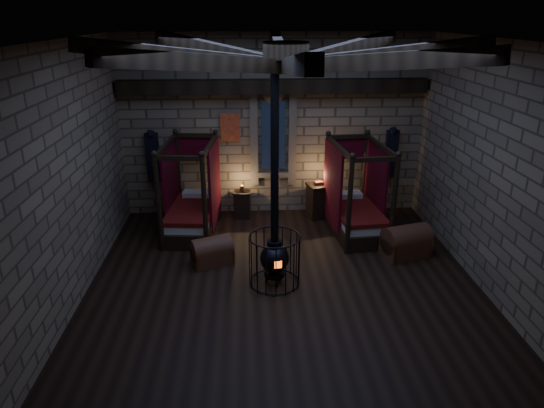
{
  "coord_description": "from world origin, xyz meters",
  "views": [
    {
      "loc": [
        -0.61,
        -7.62,
        4.58
      ],
      "look_at": [
        -0.18,
        0.6,
        1.32
      ],
      "focal_mm": 32.0,
      "sensor_mm": 36.0,
      "label": 1
    }
  ],
  "objects_px": {
    "bed_right": "(355,211)",
    "trunk_left": "(212,252)",
    "trunk_right": "(406,242)",
    "bed_left": "(193,210)",
    "stove": "(275,254)"
  },
  "relations": [
    {
      "from": "trunk_left",
      "to": "stove",
      "type": "height_order",
      "value": "stove"
    },
    {
      "from": "bed_right",
      "to": "stove",
      "type": "relative_size",
      "value": 0.5
    },
    {
      "from": "trunk_left",
      "to": "trunk_right",
      "type": "distance_m",
      "value": 3.87
    },
    {
      "from": "bed_left",
      "to": "trunk_right",
      "type": "xyz_separation_m",
      "value": [
        4.39,
        -1.43,
        -0.21
      ]
    },
    {
      "from": "trunk_right",
      "to": "bed_left",
      "type": "bearing_deg",
      "value": 145.28
    },
    {
      "from": "bed_right",
      "to": "trunk_right",
      "type": "relative_size",
      "value": 1.97
    },
    {
      "from": "trunk_left",
      "to": "trunk_right",
      "type": "height_order",
      "value": "trunk_right"
    },
    {
      "from": "bed_right",
      "to": "stove",
      "type": "distance_m",
      "value": 2.87
    },
    {
      "from": "bed_left",
      "to": "bed_right",
      "type": "height_order",
      "value": "bed_left"
    },
    {
      "from": "trunk_right",
      "to": "stove",
      "type": "bearing_deg",
      "value": -177.12
    },
    {
      "from": "bed_left",
      "to": "trunk_left",
      "type": "distance_m",
      "value": 1.67
    },
    {
      "from": "trunk_right",
      "to": "bed_right",
      "type": "bearing_deg",
      "value": 107.28
    },
    {
      "from": "trunk_left",
      "to": "bed_left",
      "type": "bearing_deg",
      "value": 86.52
    },
    {
      "from": "bed_right",
      "to": "trunk_left",
      "type": "height_order",
      "value": "bed_right"
    },
    {
      "from": "bed_right",
      "to": "trunk_right",
      "type": "xyz_separation_m",
      "value": [
        0.79,
        -1.18,
        -0.21
      ]
    }
  ]
}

